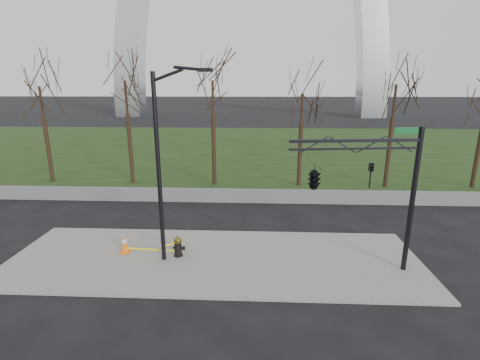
{
  "coord_description": "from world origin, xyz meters",
  "views": [
    {
      "loc": [
        1.78,
        -13.92,
        7.45
      ],
      "look_at": [
        1.05,
        2.0,
        3.15
      ],
      "focal_mm": 26.09,
      "sensor_mm": 36.0,
      "label": 1
    }
  ],
  "objects_px": {
    "traffic_cone": "(125,244)",
    "street_light": "(163,156)",
    "fire_hydrant": "(178,247)",
    "traffic_signal_mast": "(334,176)"
  },
  "relations": [
    {
      "from": "traffic_signal_mast",
      "to": "fire_hydrant",
      "type": "bearing_deg",
      "value": 162.91
    },
    {
      "from": "fire_hydrant",
      "to": "traffic_signal_mast",
      "type": "distance_m",
      "value": 7.4
    },
    {
      "from": "fire_hydrant",
      "to": "traffic_cone",
      "type": "height_order",
      "value": "fire_hydrant"
    },
    {
      "from": "fire_hydrant",
      "to": "street_light",
      "type": "height_order",
      "value": "street_light"
    },
    {
      "from": "fire_hydrant",
      "to": "street_light",
      "type": "relative_size",
      "value": 0.12
    },
    {
      "from": "street_light",
      "to": "traffic_cone",
      "type": "bearing_deg",
      "value": 160.99
    },
    {
      "from": "fire_hydrant",
      "to": "traffic_cone",
      "type": "xyz_separation_m",
      "value": [
        -2.51,
        0.2,
        -0.04
      ]
    },
    {
      "from": "traffic_cone",
      "to": "street_light",
      "type": "xyz_separation_m",
      "value": [
        2.16,
        -0.5,
        4.2
      ]
    },
    {
      "from": "fire_hydrant",
      "to": "traffic_signal_mast",
      "type": "bearing_deg",
      "value": 0.98
    },
    {
      "from": "street_light",
      "to": "traffic_signal_mast",
      "type": "height_order",
      "value": "street_light"
    }
  ]
}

